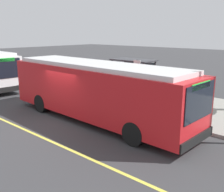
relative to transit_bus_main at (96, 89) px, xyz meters
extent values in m
plane|color=#38383A|center=(-1.24, -1.01, -1.62)|extent=(120.00, 120.00, 0.00)
cube|color=gray|center=(-1.24, 4.99, -1.54)|extent=(44.00, 6.40, 0.15)
cube|color=#E0D64C|center=(-1.24, -3.21, -1.61)|extent=(36.00, 0.14, 0.01)
cube|color=red|center=(-0.02, -0.01, -0.07)|extent=(11.04, 2.89, 2.40)
cube|color=silver|center=(-0.02, -0.01, 1.23)|extent=(10.16, 2.61, 0.20)
cube|color=black|center=(5.48, -0.18, 0.37)|extent=(0.11, 2.17, 1.34)
cube|color=black|center=(0.02, 1.28, 0.22)|extent=(9.65, 0.34, 1.06)
cube|color=white|center=(0.02, 1.28, -1.05)|extent=(10.42, 0.36, 0.28)
cube|color=#26D83F|center=(5.49, -0.18, 0.95)|extent=(0.07, 1.40, 0.24)
cube|color=black|center=(5.50, -0.18, -1.09)|extent=(0.16, 2.50, 0.36)
cylinder|color=black|center=(3.42, 1.04, -1.12)|extent=(1.01, 0.31, 1.00)
cylinder|color=black|center=(3.35, -1.27, -1.12)|extent=(1.01, 0.31, 1.00)
cylinder|color=black|center=(-3.27, 1.25, -1.12)|extent=(1.01, 0.31, 1.00)
cylinder|color=black|center=(-3.34, -1.06, -1.12)|extent=(1.01, 0.31, 1.00)
cube|color=black|center=(-8.13, -0.58, 0.37)|extent=(0.15, 2.17, 1.34)
cube|color=#26D83F|center=(-8.12, -0.58, 0.95)|extent=(0.10, 1.40, 0.24)
cube|color=black|center=(-8.11, -0.58, -1.09)|extent=(0.20, 2.50, 0.36)
cylinder|color=black|center=(-10.22, 0.68, -1.12)|extent=(1.01, 0.33, 1.00)
cylinder|color=#333338|center=(-0.18, 5.69, -0.27)|extent=(0.10, 0.10, 2.40)
cylinder|color=#333338|center=(-0.18, 4.39, -0.27)|extent=(0.10, 0.10, 2.40)
cylinder|color=#333338|center=(-2.78, 5.69, -0.27)|extent=(0.10, 0.10, 2.40)
cylinder|color=#333338|center=(-2.78, 4.39, -0.27)|extent=(0.10, 0.10, 2.40)
cube|color=#333338|center=(-1.48, 5.04, 0.97)|extent=(2.90, 1.60, 0.08)
cube|color=#4C606B|center=(-1.48, 5.69, -0.27)|extent=(2.47, 0.04, 2.16)
cube|color=navy|center=(-2.78, 5.04, -0.31)|extent=(0.06, 1.11, 1.82)
cube|color=brown|center=(-1.43, 5.28, -1.02)|extent=(1.60, 0.44, 0.06)
cube|color=brown|center=(-1.43, 5.52, -0.74)|extent=(1.60, 0.05, 0.44)
cube|color=#333338|center=(-2.15, 5.28, -1.24)|extent=(0.08, 0.40, 0.45)
cube|color=#333338|center=(-0.71, 5.28, -1.24)|extent=(0.08, 0.40, 0.45)
cylinder|color=#333338|center=(0.69, 2.50, -0.07)|extent=(0.07, 0.07, 2.80)
cube|color=white|center=(0.69, 2.48, 1.03)|extent=(0.44, 0.03, 0.56)
cube|color=red|center=(0.69, 2.47, 1.03)|extent=(0.40, 0.01, 0.16)
camera|label=1|loc=(9.25, -9.20, 2.82)|focal=42.61mm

